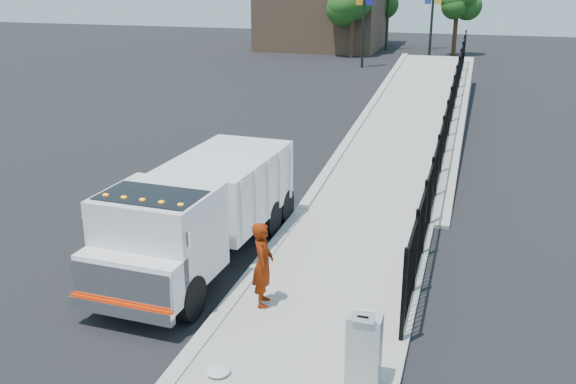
# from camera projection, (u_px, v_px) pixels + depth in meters

# --- Properties ---
(ground) EXTENTS (120.00, 120.00, 0.00)m
(ground) POSITION_uv_depth(u_px,v_px,m) (255.00, 274.00, 14.64)
(ground) COLOR black
(ground) RESTS_ON ground
(sidewalk) EXTENTS (3.55, 12.00, 0.12)m
(sidewalk) POSITION_uv_depth(u_px,v_px,m) (315.00, 329.00, 12.29)
(sidewalk) COLOR #9E998E
(sidewalk) RESTS_ON ground
(curb) EXTENTS (0.30, 12.00, 0.16)m
(curb) POSITION_uv_depth(u_px,v_px,m) (222.00, 314.00, 12.80)
(curb) COLOR #ADAAA3
(curb) RESTS_ON ground
(ramp) EXTENTS (3.95, 24.06, 3.19)m
(ramp) POSITION_uv_depth(u_px,v_px,m) (419.00, 125.00, 28.55)
(ramp) COLOR #9E998E
(ramp) RESTS_ON ground
(iron_fence) EXTENTS (0.10, 28.00, 1.80)m
(iron_fence) POSITION_uv_depth(u_px,v_px,m) (448.00, 128.00, 24.25)
(iron_fence) COLOR black
(iron_fence) RESTS_ON ground
(truck) EXTENTS (2.59, 7.09, 2.40)m
(truck) POSITION_uv_depth(u_px,v_px,m) (199.00, 209.00, 14.79)
(truck) COLOR black
(truck) RESTS_ON ground
(worker) EXTENTS (0.57, 0.73, 1.78)m
(worker) POSITION_uv_depth(u_px,v_px,m) (263.00, 264.00, 12.82)
(worker) COLOR #701D04
(worker) RESTS_ON sidewalk
(utility_cabinet) EXTENTS (0.55, 0.40, 1.25)m
(utility_cabinet) POSITION_uv_depth(u_px,v_px,m) (364.00, 349.00, 10.42)
(utility_cabinet) COLOR gray
(utility_cabinet) RESTS_ON sidewalk
(arrow_sign) EXTENTS (0.35, 0.04, 0.22)m
(arrow_sign) POSITION_uv_depth(u_px,v_px,m) (363.00, 316.00, 9.98)
(arrow_sign) COLOR white
(arrow_sign) RESTS_ON utility_cabinet
(debris) EXTENTS (0.42, 0.42, 0.11)m
(debris) POSITION_uv_depth(u_px,v_px,m) (218.00, 371.00, 10.83)
(debris) COLOR silver
(debris) RESTS_ON sidewalk
(light_pole_0) EXTENTS (3.77, 0.22, 8.00)m
(light_pole_0) POSITION_uv_depth(u_px,v_px,m) (369.00, 3.00, 43.74)
(light_pole_0) COLOR black
(light_pole_0) RESTS_ON ground
(light_pole_1) EXTENTS (3.78, 0.22, 8.00)m
(light_pole_1) POSITION_uv_depth(u_px,v_px,m) (429.00, 2.00, 45.01)
(light_pole_1) COLOR black
(light_pole_1) RESTS_ON ground
(tree_0) EXTENTS (2.95, 2.95, 5.47)m
(tree_0) POSITION_uv_depth(u_px,v_px,m) (353.00, 5.00, 49.03)
(tree_0) COLOR #382314
(tree_0) RESTS_ON ground
(tree_1) EXTENTS (2.06, 2.06, 5.03)m
(tree_1) POSITION_uv_depth(u_px,v_px,m) (457.00, 5.00, 50.35)
(tree_1) COLOR #382314
(tree_1) RESTS_ON ground
(building) EXTENTS (10.00, 10.00, 8.00)m
(building) POSITION_uv_depth(u_px,v_px,m) (324.00, 0.00, 55.57)
(building) COLOR #8C664C
(building) RESTS_ON ground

